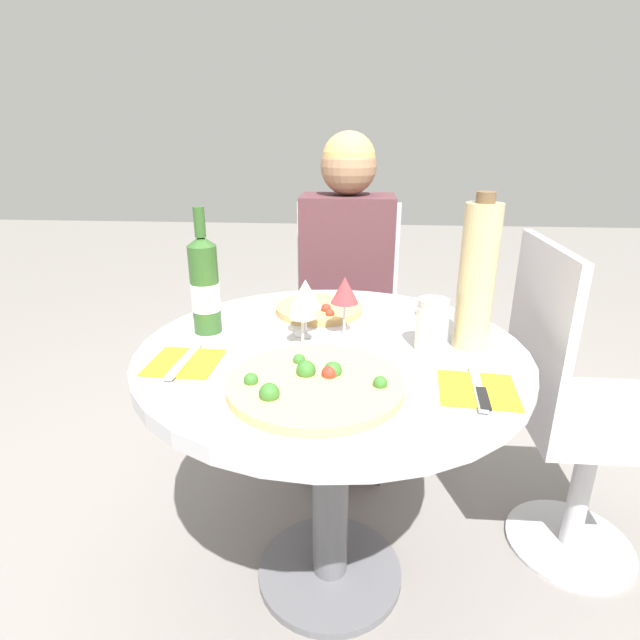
% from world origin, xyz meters
% --- Properties ---
extents(ground_plane, '(12.00, 12.00, 0.00)m').
position_xyz_m(ground_plane, '(0.00, 0.00, 0.00)').
color(ground_plane, gray).
rests_on(ground_plane, ground).
extents(dining_table, '(0.93, 0.93, 0.72)m').
position_xyz_m(dining_table, '(0.00, 0.00, 0.58)').
color(dining_table, slate).
rests_on(dining_table, ground_plane).
extents(chair_behind_diner, '(0.42, 0.42, 0.95)m').
position_xyz_m(chair_behind_diner, '(0.02, 0.80, 0.46)').
color(chair_behind_diner, silver).
rests_on(chair_behind_diner, ground_plane).
extents(seated_diner, '(0.34, 0.44, 1.21)m').
position_xyz_m(seated_diner, '(0.02, 0.66, 0.56)').
color(seated_diner, '#512D33').
rests_on(seated_diner, ground_plane).
extents(chair_empty_side, '(0.42, 0.42, 0.95)m').
position_xyz_m(chair_empty_side, '(0.67, 0.17, 0.46)').
color(chair_empty_side, silver).
rests_on(chair_empty_side, ground_plane).
extents(pizza_large, '(0.36, 0.36, 0.05)m').
position_xyz_m(pizza_large, '(-0.02, -0.21, 0.74)').
color(pizza_large, '#DBB26B').
rests_on(pizza_large, dining_table).
extents(pizza_small_far, '(0.25, 0.25, 0.04)m').
position_xyz_m(pizza_small_far, '(-0.05, 0.24, 0.74)').
color(pizza_small_far, tan).
rests_on(pizza_small_far, dining_table).
extents(wine_bottle, '(0.07, 0.07, 0.32)m').
position_xyz_m(wine_bottle, '(-0.32, 0.07, 0.85)').
color(wine_bottle, '#2D5623').
rests_on(wine_bottle, dining_table).
extents(tall_carafe, '(0.08, 0.08, 0.36)m').
position_xyz_m(tall_carafe, '(0.33, 0.03, 0.90)').
color(tall_carafe, tan).
rests_on(tall_carafe, dining_table).
extents(sugar_shaker, '(0.08, 0.08, 0.12)m').
position_xyz_m(sugar_shaker, '(0.23, -0.00, 0.79)').
color(sugar_shaker, silver).
rests_on(sugar_shaker, dining_table).
extents(wine_glass_back_left, '(0.08, 0.08, 0.15)m').
position_xyz_m(wine_glass_back_left, '(-0.07, 0.07, 0.83)').
color(wine_glass_back_left, silver).
rests_on(wine_glass_back_left, dining_table).
extents(wine_glass_back_right, '(0.07, 0.07, 0.15)m').
position_xyz_m(wine_glass_back_right, '(0.03, 0.07, 0.84)').
color(wine_glass_back_right, silver).
rests_on(wine_glass_back_right, dining_table).
extents(wine_glass_front_left, '(0.06, 0.06, 0.14)m').
position_xyz_m(wine_glass_front_left, '(-0.07, 0.00, 0.83)').
color(wine_glass_front_left, silver).
rests_on(wine_glass_front_left, dining_table).
extents(place_setting_left, '(0.16, 0.19, 0.01)m').
position_xyz_m(place_setting_left, '(-0.32, -0.12, 0.73)').
color(place_setting_left, yellow).
rests_on(place_setting_left, dining_table).
extents(place_setting_right, '(0.16, 0.19, 0.01)m').
position_xyz_m(place_setting_right, '(0.30, -0.20, 0.73)').
color(place_setting_right, yellow).
rests_on(place_setting_right, dining_table).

